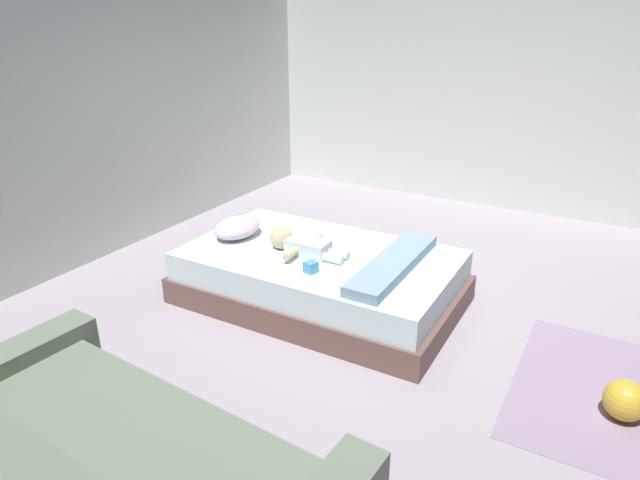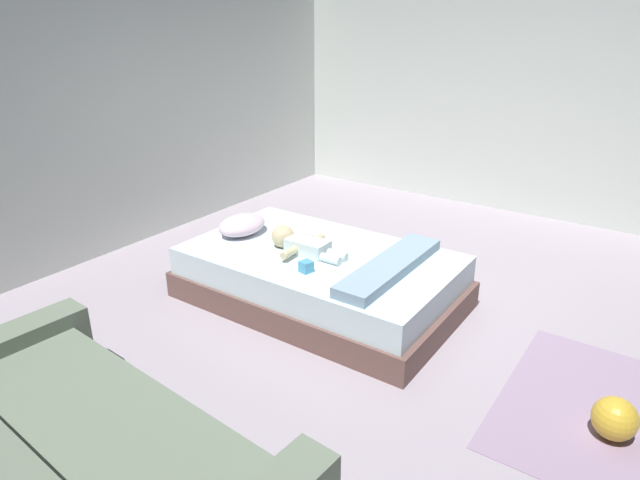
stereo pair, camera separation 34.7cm
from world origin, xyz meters
name	(u,v)px [view 2 (the right image)]	position (x,y,z in m)	size (l,w,h in m)	color
ground_plane	(412,328)	(0.00, 0.00, 0.00)	(8.00, 8.00, 0.00)	#A598A4
wall_behind_bed	(122,103)	(0.00, 3.00, 1.33)	(8.00, 0.12, 2.67)	silver
wall_side	(549,92)	(3.00, 0.00, 1.33)	(0.12, 6.00, 2.67)	silver
bed	(320,277)	(-0.04, 0.78, 0.20)	(1.25, 2.08, 0.41)	brown
pillow	(242,225)	(-0.09, 1.52, 0.49)	(0.43, 0.32, 0.15)	silver
baby	(300,243)	(-0.11, 0.91, 0.48)	(0.49, 0.64, 0.18)	silver
toothbrush	(312,236)	(0.18, 1.01, 0.42)	(0.03, 0.14, 0.02)	blue
couch	(71,465)	(-2.26, 0.56, 0.25)	(1.16, 2.12, 0.72)	slate
rug	(599,411)	(-0.21, -1.26, 0.00)	(1.39, 1.02, 0.01)	#99809C
toy_ball	(615,419)	(-0.39, -1.34, 0.12)	(0.23, 0.23, 0.23)	gold
blanket	(390,267)	(-0.04, 0.19, 0.45)	(1.13, 0.25, 0.08)	#87A4B9
toy_block	(306,267)	(-0.37, 0.66, 0.45)	(0.10, 0.10, 0.08)	#4CA0D0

